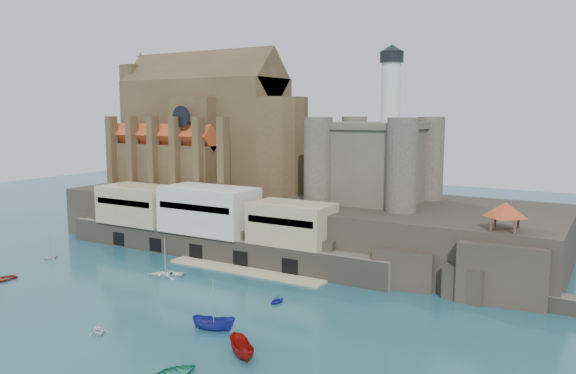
% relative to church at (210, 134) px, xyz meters
% --- Properties ---
extents(ground, '(300.00, 300.00, 0.00)m').
position_rel_church_xyz_m(ground, '(24.13, -41.85, -22.13)').
color(ground, '#1A4956').
rests_on(ground, ground).
extents(promontory, '(100.00, 36.00, 10.00)m').
position_rel_church_xyz_m(promontory, '(23.94, -2.48, -17.20)').
color(promontory, black).
rests_on(promontory, ground).
extents(quay, '(70.00, 12.00, 13.05)m').
position_rel_church_xyz_m(quay, '(13.94, -18.78, -16.06)').
color(quay, '#655F50').
rests_on(quay, ground).
extents(church, '(47.00, 25.93, 30.51)m').
position_rel_church_xyz_m(church, '(0.00, 0.00, 0.00)').
color(church, '#473621').
rests_on(church, promontory).
extents(castle_keep, '(21.20, 21.20, 29.30)m').
position_rel_church_xyz_m(castle_keep, '(40.21, -0.78, -3.81)').
color(castle_keep, '#4A463A').
rests_on(castle_keep, promontory).
extents(rock_outcrop, '(14.50, 10.50, 8.70)m').
position_rel_church_xyz_m(rock_outcrop, '(66.13, -16.01, -18.11)').
color(rock_outcrop, black).
rests_on(rock_outcrop, ground).
extents(pavilion, '(6.40, 6.40, 5.40)m').
position_rel_church_xyz_m(pavilion, '(66.13, -15.85, -9.40)').
color(pavilion, '#473621').
rests_on(pavilion, rock_outcrop).
extents(boat_1, '(2.64, 3.02, 2.99)m').
position_rel_church_xyz_m(boat_1, '(26.24, -55.15, -22.13)').
color(boat_1, white).
rests_on(boat_1, ground).
extents(boat_2, '(2.70, 2.66, 5.65)m').
position_rel_church_xyz_m(boat_2, '(37.82, -47.14, -22.13)').
color(boat_2, navy).
rests_on(boat_2, ground).
extents(boat_4, '(2.70, 2.07, 2.77)m').
position_rel_church_xyz_m(boat_4, '(-9.51, -35.42, -22.13)').
color(boat_4, silver).
rests_on(boat_4, ground).
extents(boat_5, '(2.98, 2.97, 5.56)m').
position_rel_church_xyz_m(boat_5, '(45.06, -51.45, -22.13)').
color(boat_5, maroon).
rests_on(boat_5, ground).
extents(boat_6, '(3.01, 4.35, 5.95)m').
position_rel_church_xyz_m(boat_6, '(16.56, -32.97, -22.13)').
color(boat_6, white).
rests_on(boat_6, ground).
extents(boat_7, '(2.58, 1.82, 2.75)m').
position_rel_church_xyz_m(boat_7, '(39.29, -34.66, -22.13)').
color(boat_7, '#21279C').
rests_on(boat_7, ground).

